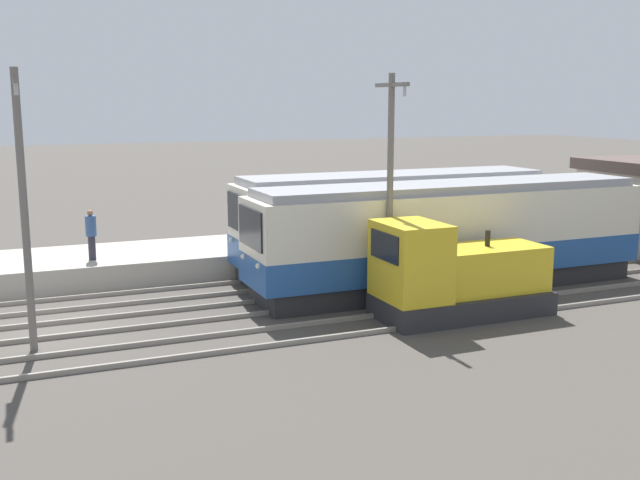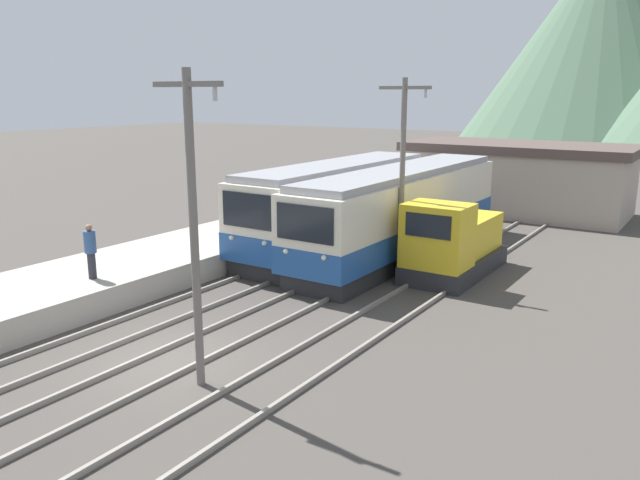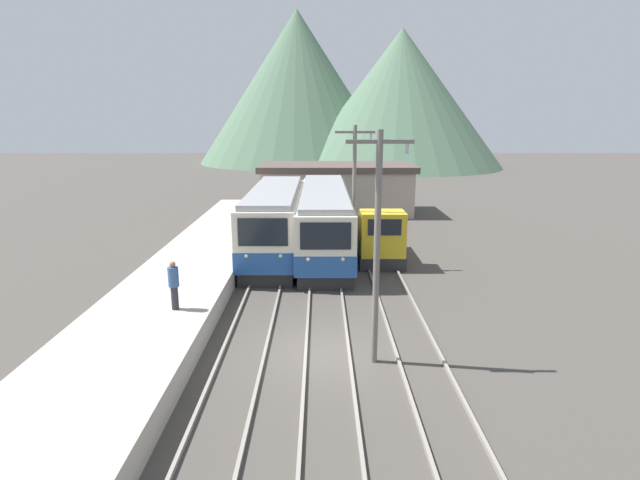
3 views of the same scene
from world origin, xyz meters
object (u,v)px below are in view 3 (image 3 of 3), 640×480
(catenary_mast_near, at_px, (376,242))
(commuter_train_left, at_px, (274,224))
(catenary_mast_mid, at_px, (353,192))
(person_on_platform, at_px, (172,283))
(shunting_locomotive, at_px, (377,238))
(commuter_train_center, at_px, (323,223))

(catenary_mast_near, bearing_deg, commuter_train_left, 108.26)
(commuter_train_left, distance_m, catenary_mast_mid, 5.44)
(catenary_mast_near, distance_m, person_on_platform, 7.68)
(catenary_mast_mid, bearing_deg, commuter_train_left, 150.15)
(commuter_train_left, distance_m, catenary_mast_near, 13.93)
(commuter_train_left, xyz_separation_m, catenary_mast_mid, (4.31, -2.47, 2.21))
(catenary_mast_mid, bearing_deg, catenary_mast_near, -90.00)
(shunting_locomotive, xyz_separation_m, catenary_mast_near, (-1.49, -12.05, 2.79))
(person_on_platform, bearing_deg, commuter_train_center, 64.40)
(commuter_train_left, xyz_separation_m, shunting_locomotive, (5.80, -1.01, -0.58))
(shunting_locomotive, xyz_separation_m, catenary_mast_mid, (-1.49, -1.47, 2.79))
(commuter_train_left, height_order, shunting_locomotive, commuter_train_left)
(commuter_train_left, bearing_deg, catenary_mast_mid, -29.85)
(catenary_mast_mid, height_order, person_on_platform, catenary_mast_mid)
(commuter_train_center, height_order, person_on_platform, commuter_train_center)
(shunting_locomotive, distance_m, person_on_platform, 12.97)
(commuter_train_center, bearing_deg, catenary_mast_near, -83.76)
(commuter_train_left, distance_m, commuter_train_center, 2.89)
(catenary_mast_near, bearing_deg, catenary_mast_mid, 90.00)
(commuter_train_left, relative_size, commuter_train_center, 0.84)
(person_on_platform, bearing_deg, commuter_train_left, 75.87)
(catenary_mast_near, xyz_separation_m, catenary_mast_mid, (0.00, 10.59, 0.00))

